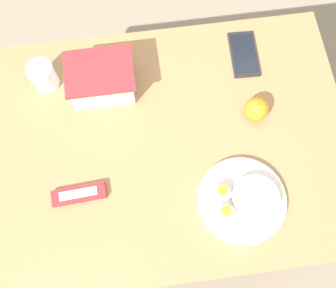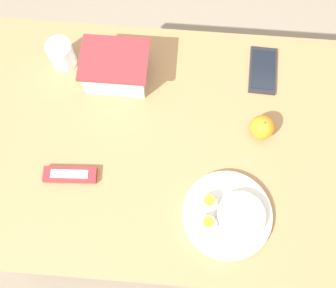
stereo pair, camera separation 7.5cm
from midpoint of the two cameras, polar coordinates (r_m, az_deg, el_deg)
name	(u,v)px [view 1 (the left image)]	position (r m, az deg, el deg)	size (l,w,h in m)	color
ground_plane	(156,196)	(1.80, -2.92, -7.60)	(10.00, 10.00, 0.00)	gray
table	(151,158)	(1.23, -4.24, -2.16)	(1.15, 0.76, 0.71)	#AD7F51
food_container	(100,81)	(1.17, -11.65, 8.84)	(0.19, 0.15, 0.10)	white
orange_fruit	(255,109)	(1.14, 10.68, 4.80)	(0.07, 0.07, 0.07)	orange
rice_plate	(244,200)	(1.07, 8.95, -8.20)	(0.24, 0.24, 0.05)	silver
candy_bar	(77,195)	(1.10, -14.97, -7.31)	(0.15, 0.05, 0.02)	#B7282D
cell_phone	(242,54)	(1.25, 9.01, 12.58)	(0.09, 0.16, 0.01)	#232328
drinking_glass	(42,76)	(1.22, -19.58, 9.11)	(0.08, 0.08, 0.09)	silver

